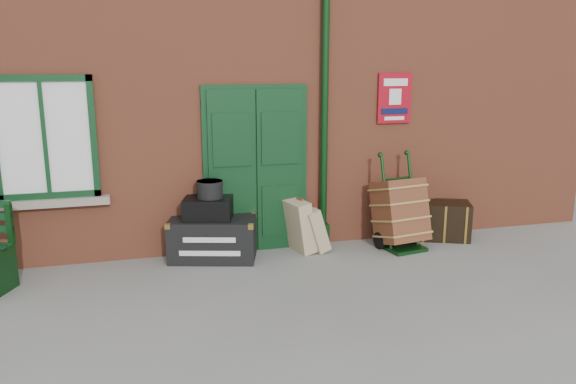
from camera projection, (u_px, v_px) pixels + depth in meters
name	position (u px, v px, depth m)	size (l,w,h in m)	color
ground	(309.00, 287.00, 6.51)	(80.00, 80.00, 0.00)	gray
station_building	(247.00, 86.00, 9.31)	(10.30, 4.30, 4.36)	#A85236
houdini_trunk	(213.00, 238.00, 7.38)	(1.11, 0.61, 0.56)	black
strongbox	(208.00, 208.00, 7.28)	(0.61, 0.44, 0.28)	black
hatbox	(210.00, 189.00, 7.23)	(0.33, 0.33, 0.22)	black
suitcase_back	(299.00, 225.00, 7.67)	(0.20, 0.50, 0.71)	tan
suitcase_front	(312.00, 228.00, 7.70)	(0.18, 0.45, 0.60)	tan
porter_trolley	(400.00, 212.00, 7.79)	(0.73, 0.78, 1.30)	black
dark_trunk	(443.00, 220.00, 8.25)	(0.76, 0.49, 0.55)	black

